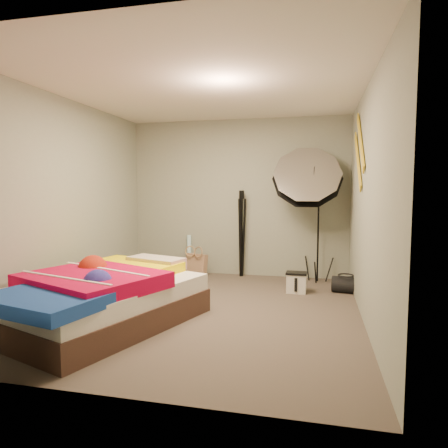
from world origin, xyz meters
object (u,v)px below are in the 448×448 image
(bed, at_px, (102,297))
(photo_umbrella, at_px, (307,180))
(camera_tripod, at_px, (241,227))
(camera_case, at_px, (296,283))
(wrapping_roll, at_px, (189,254))
(tote_bag, at_px, (196,265))
(duffel_bag, at_px, (346,285))

(bed, relative_size, photo_umbrella, 1.13)
(photo_umbrella, distance_m, camera_tripod, 1.28)
(bed, height_order, photo_umbrella, photo_umbrella)
(photo_umbrella, height_order, camera_tripod, photo_umbrella)
(camera_case, bearing_deg, wrapping_roll, 155.82)
(tote_bag, height_order, camera_case, tote_bag)
(wrapping_roll, bearing_deg, bed, -92.14)
(camera_case, height_order, photo_umbrella, photo_umbrella)
(camera_case, relative_size, camera_tripod, 0.19)
(tote_bag, xyz_separation_m, camera_case, (1.62, -0.68, -0.05))
(bed, distance_m, camera_tripod, 2.80)
(tote_bag, distance_m, bed, 2.44)
(tote_bag, distance_m, wrapping_roll, 0.29)
(wrapping_roll, relative_size, bed, 0.27)
(tote_bag, bearing_deg, photo_umbrella, 16.70)
(tote_bag, height_order, bed, bed)
(bed, relative_size, camera_tripod, 1.75)
(wrapping_roll, bearing_deg, tote_bag, -45.90)
(duffel_bag, relative_size, photo_umbrella, 0.17)
(tote_bag, relative_size, photo_umbrella, 0.17)
(bed, height_order, camera_tripod, camera_tripod)
(tote_bag, bearing_deg, wrapping_roll, 152.73)
(wrapping_roll, bearing_deg, camera_case, -25.70)
(camera_case, distance_m, bed, 2.58)
(camera_case, relative_size, bed, 0.11)
(photo_umbrella, bearing_deg, wrapping_roll, 172.70)
(camera_case, relative_size, photo_umbrella, 0.12)
(camera_case, height_order, bed, bed)
(camera_case, xyz_separation_m, bed, (-1.89, -1.74, 0.16))
(bed, bearing_deg, photo_umbrella, 49.77)
(tote_bag, distance_m, duffel_bag, 2.33)
(tote_bag, xyz_separation_m, duffel_bag, (2.26, -0.53, -0.07))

